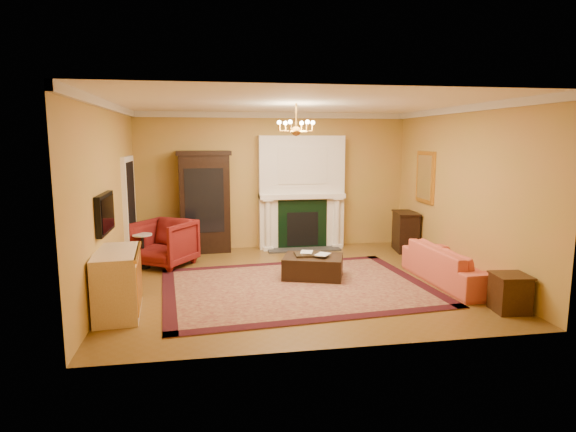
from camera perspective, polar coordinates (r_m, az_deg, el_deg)
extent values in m
cube|color=brown|center=(8.38, 0.91, -7.77)|extent=(6.00, 5.50, 0.02)
cube|color=white|center=(8.04, 0.97, 13.29)|extent=(6.00, 5.50, 0.02)
cube|color=#BD8544|center=(10.78, -1.73, 4.18)|extent=(6.00, 0.02, 3.00)
cube|color=#BD8544|center=(5.41, 6.26, -0.75)|extent=(6.00, 0.02, 3.00)
cube|color=#BD8544|center=(8.09, -20.54, 1.98)|extent=(0.02, 5.50, 3.00)
cube|color=#BD8544|center=(9.11, 19.92, 2.74)|extent=(0.02, 5.50, 3.00)
cube|color=silver|center=(10.74, 1.58, 2.82)|extent=(1.90, 0.32, 2.50)
cube|color=silver|center=(10.52, 1.77, 5.97)|extent=(1.10, 0.01, 0.80)
cube|color=black|center=(10.67, 1.74, -1.02)|extent=(1.10, 0.02, 1.10)
cube|color=black|center=(10.69, 1.74, -1.55)|extent=(0.70, 0.02, 0.75)
cube|color=#333333|center=(10.66, 1.85, -3.93)|extent=(1.60, 0.50, 0.04)
cube|color=silver|center=(10.69, 1.64, 2.41)|extent=(1.90, 0.44, 0.10)
cylinder|color=silver|center=(10.53, -2.42, -0.93)|extent=(0.14, 0.14, 1.18)
cylinder|color=silver|center=(10.84, 5.80, -0.69)|extent=(0.14, 0.14, 1.18)
cube|color=silver|center=(10.71, -1.73, 11.86)|extent=(6.00, 0.08, 0.12)
cube|color=silver|center=(8.04, -20.76, 12.22)|extent=(0.08, 5.50, 0.12)
cube|color=silver|center=(9.05, 20.14, 11.83)|extent=(0.08, 5.50, 0.12)
cube|color=silver|center=(9.80, -18.25, 0.58)|extent=(0.08, 1.05, 2.10)
cube|color=black|center=(9.80, -18.04, 0.42)|extent=(0.02, 0.85, 1.95)
cube|color=black|center=(7.51, -20.88, 0.30)|extent=(0.08, 0.95, 0.58)
cube|color=black|center=(7.50, -20.54, 0.31)|extent=(0.01, 0.85, 0.48)
cube|color=gold|center=(10.32, 15.97, 4.45)|extent=(0.05, 0.76, 1.05)
cube|color=white|center=(10.30, 15.83, 4.45)|extent=(0.01, 0.62, 0.90)
cylinder|color=#C28A35|center=(8.03, 0.97, 11.80)|extent=(0.03, 0.03, 0.40)
sphere|color=#C28A35|center=(8.02, 0.96, 10.01)|extent=(0.16, 0.16, 0.16)
sphere|color=#FFE5B2|center=(8.08, 2.95, 10.99)|extent=(0.07, 0.07, 0.07)
sphere|color=#FFE5B2|center=(8.29, 1.62, 10.95)|extent=(0.07, 0.07, 0.07)
sphere|color=#FFE5B2|center=(8.24, -0.32, 10.96)|extent=(0.07, 0.07, 0.07)
sphere|color=#FFE5B2|center=(7.98, -1.05, 11.02)|extent=(0.07, 0.07, 0.07)
sphere|color=#FFE5B2|center=(7.76, 0.26, 11.08)|extent=(0.07, 0.07, 0.07)
sphere|color=#FFE5B2|center=(7.81, 2.32, 11.06)|extent=(0.07, 0.07, 0.07)
cube|color=#4F111C|center=(8.03, 1.01, -8.38)|extent=(4.56, 3.59, 0.02)
cube|color=black|center=(10.47, -9.85, 1.38)|extent=(1.08, 0.55, 2.09)
imported|color=maroon|center=(9.53, -14.41, -2.87)|extent=(1.29, 1.28, 0.99)
cylinder|color=black|center=(9.61, -16.73, -5.79)|extent=(0.26, 0.26, 0.04)
cylinder|color=black|center=(9.53, -16.81, -3.98)|extent=(0.05, 0.05, 0.59)
cylinder|color=silver|center=(9.47, -16.90, -2.15)|extent=(0.37, 0.37, 0.03)
cube|color=beige|center=(7.16, -19.53, -7.42)|extent=(0.67, 1.25, 0.90)
imported|color=#CA4640|center=(8.62, 18.99, -4.82)|extent=(0.72, 2.18, 0.84)
cube|color=#35200E|center=(7.56, 24.81, -8.38)|extent=(0.49, 0.49, 0.52)
cube|color=black|center=(10.81, 13.74, -1.88)|extent=(0.54, 0.80, 0.83)
cube|color=black|center=(8.52, 2.99, -6.01)|extent=(1.19, 1.02, 0.38)
cube|color=black|center=(8.53, 2.51, -4.55)|extent=(0.51, 0.40, 0.03)
imported|color=gray|center=(8.52, 1.51, -3.49)|extent=(0.21, 0.09, 0.28)
imported|color=gray|center=(8.42, 3.48, -3.63)|extent=(0.18, 0.14, 0.29)
cylinder|color=gray|center=(10.55, -2.56, 2.87)|extent=(0.12, 0.12, 0.10)
cone|color=#0E3411|center=(10.53, -2.57, 4.16)|extent=(0.18, 0.18, 0.38)
cylinder|color=gray|center=(10.84, 5.39, 3.00)|extent=(0.12, 0.12, 0.10)
cone|color=#0E3411|center=(10.82, 5.41, 4.26)|extent=(0.18, 0.18, 0.38)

